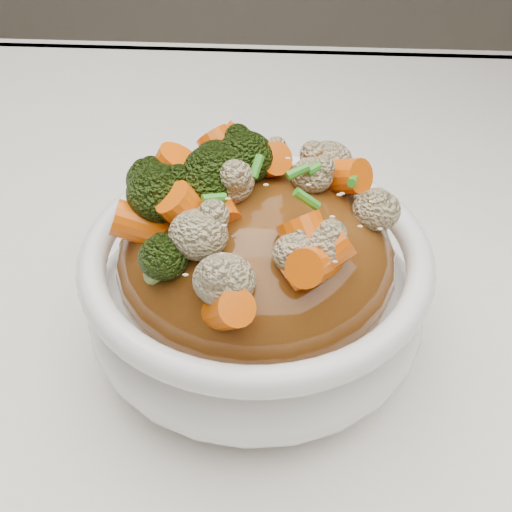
# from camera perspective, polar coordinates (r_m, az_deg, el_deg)

# --- Properties ---
(tablecloth) EXTENTS (1.20, 0.80, 0.04)m
(tablecloth) POSITION_cam_1_polar(r_m,az_deg,el_deg) (0.50, -2.27, -5.52)
(tablecloth) COLOR white
(tablecloth) RESTS_ON dining_table
(bowl) EXTENTS (0.26, 0.26, 0.08)m
(bowl) POSITION_cam_1_polar(r_m,az_deg,el_deg) (0.43, -0.00, -3.07)
(bowl) COLOR white
(bowl) RESTS_ON tablecloth
(sauce_base) EXTENTS (0.20, 0.20, 0.09)m
(sauce_base) POSITION_cam_1_polar(r_m,az_deg,el_deg) (0.41, -0.00, -0.30)
(sauce_base) COLOR #5C310F
(sauce_base) RESTS_ON bowl
(carrots) EXTENTS (0.20, 0.20, 0.05)m
(carrots) POSITION_cam_1_polar(r_m,az_deg,el_deg) (0.38, -0.00, 6.42)
(carrots) COLOR #F56108
(carrots) RESTS_ON sauce_base
(broccoli) EXTENTS (0.20, 0.20, 0.04)m
(broccoli) POSITION_cam_1_polar(r_m,az_deg,el_deg) (0.38, -0.00, 6.30)
(broccoli) COLOR black
(broccoli) RESTS_ON sauce_base
(cauliflower) EXTENTS (0.20, 0.20, 0.03)m
(cauliflower) POSITION_cam_1_polar(r_m,az_deg,el_deg) (0.38, -0.00, 6.07)
(cauliflower) COLOR tan
(cauliflower) RESTS_ON sauce_base
(scallions) EXTENTS (0.15, 0.15, 0.02)m
(scallions) POSITION_cam_1_polar(r_m,az_deg,el_deg) (0.38, -0.00, 6.54)
(scallions) COLOR #308B20
(scallions) RESTS_ON sauce_base
(sesame_seeds) EXTENTS (0.18, 0.18, 0.01)m
(sesame_seeds) POSITION_cam_1_polar(r_m,az_deg,el_deg) (0.38, -0.00, 6.54)
(sesame_seeds) COLOR beige
(sesame_seeds) RESTS_ON sauce_base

